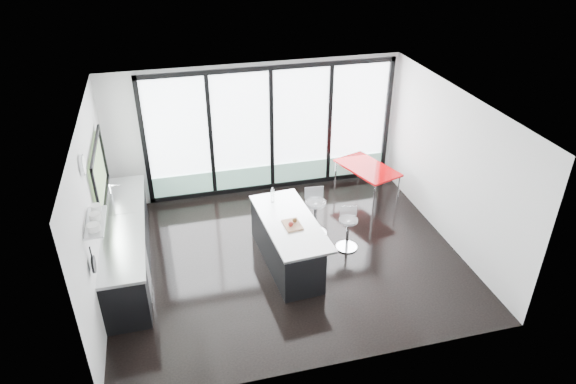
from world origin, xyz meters
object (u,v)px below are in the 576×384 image
object	(u,v)px
island	(286,242)
red_table	(366,182)
bar_stool_far	(315,218)
bar_stool_near	(347,233)

from	to	relation	value
island	red_table	size ratio (longest dim) A/B	1.59
island	bar_stool_far	size ratio (longest dim) A/B	2.94
island	red_table	distance (m)	2.81
island	red_table	world-z (taller)	island
bar_stool_far	red_table	bearing A→B (deg)	40.69
bar_stool_near	red_table	distance (m)	1.92
bar_stool_far	red_table	world-z (taller)	bar_stool_far
island	red_table	xyz separation A→B (m)	(2.18, 1.77, -0.07)
bar_stool_near	red_table	bearing A→B (deg)	74.87
island	bar_stool_near	size ratio (longest dim) A/B	3.41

